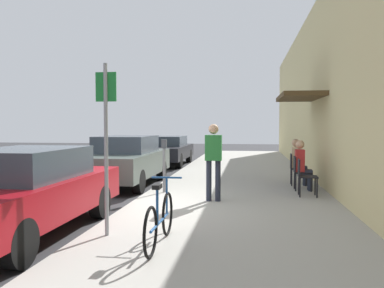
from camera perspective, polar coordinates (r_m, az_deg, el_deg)
ground_plane at (r=8.46m, az=-9.55°, el=-9.55°), size 60.00×60.00×0.00m
sidewalk_slab at (r=10.03m, az=6.49°, el=-7.24°), size 4.50×32.00×0.12m
building_facade at (r=10.16m, az=20.34°, el=7.98°), size 1.40×32.00×5.51m
parked_car_0 at (r=6.99m, az=-23.33°, el=-6.25°), size 1.80×4.40×1.41m
parked_car_1 at (r=11.96m, az=-9.56°, el=-2.28°), size 1.80×4.40×1.47m
parked_car_2 at (r=17.86m, az=-3.61°, el=-0.83°), size 1.80×4.40×1.30m
parking_meter at (r=9.87m, az=-4.05°, el=-2.55°), size 0.12×0.10×1.32m
street_sign at (r=6.08m, az=-12.31°, el=1.22°), size 0.32×0.06×2.60m
bicycle_0 at (r=5.59m, az=-4.67°, el=-10.88°), size 0.46×1.71×0.90m
cafe_chair_0 at (r=9.69m, az=15.91°, el=-4.31°), size 0.46×0.46×0.87m
cafe_chair_1 at (r=10.53m, az=15.28°, el=-3.75°), size 0.45×0.45×0.87m
seated_patron_1 at (r=10.51m, az=15.62°, el=-2.71°), size 0.43×0.37×1.29m
cafe_chair_2 at (r=11.41m, az=14.72°, el=-3.25°), size 0.46×0.46×0.87m
seated_patron_2 at (r=11.40m, az=15.03°, el=-2.29°), size 0.44×0.37×1.29m
pedestrian_standing at (r=8.68m, az=3.12°, el=-1.73°), size 0.36×0.22×1.70m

